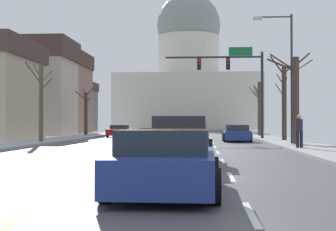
# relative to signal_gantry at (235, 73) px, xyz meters

# --- Properties ---
(ground) EXTENTS (20.00, 180.00, 0.20)m
(ground) POSITION_rel_signal_gantry_xyz_m (-5.46, -13.42, -5.34)
(ground) COLOR #4C4C51
(signal_gantry) EXTENTS (7.91, 0.41, 7.36)m
(signal_gantry) POSITION_rel_signal_gantry_xyz_m (0.00, 0.00, 0.00)
(signal_gantry) COLOR #28282D
(signal_gantry) RESTS_ON ground
(street_lamp_right) EXTENTS (2.41, 0.24, 7.85)m
(street_lamp_right) POSITION_rel_signal_gantry_xyz_m (2.42, -9.69, -0.55)
(street_lamp_right) COLOR #333338
(street_lamp_right) RESTS_ON ground
(capitol_building) EXTENTS (28.68, 22.13, 30.77)m
(capitol_building) POSITION_rel_signal_gantry_xyz_m (-5.46, 62.99, 4.95)
(capitol_building) COLOR beige
(capitol_building) RESTS_ON ground
(sedan_near_00) EXTENTS (2.10, 4.69, 1.23)m
(sedan_near_00) POSITION_rel_signal_gantry_xyz_m (-0.14, -3.37, -4.78)
(sedan_near_00) COLOR navy
(sedan_near_00) RESTS_ON ground
(sedan_near_01) EXTENTS (2.01, 4.59, 1.28)m
(sedan_near_01) POSITION_rel_signal_gantry_xyz_m (-3.79, -9.61, -4.76)
(sedan_near_01) COLOR #6B6056
(sedan_near_01) RESTS_ON ground
(sedan_near_02) EXTENTS (2.14, 4.61, 1.30)m
(sedan_near_02) POSITION_rel_signal_gantry_xyz_m (-3.90, -16.50, -4.75)
(sedan_near_02) COLOR #B71414
(sedan_near_02) RESTS_ON ground
(pickup_truck_near_03) EXTENTS (2.38, 5.61, 1.63)m
(pickup_truck_near_03) POSITION_rel_signal_gantry_xyz_m (-3.49, -23.18, -4.62)
(pickup_truck_near_03) COLOR maroon
(pickup_truck_near_03) RESTS_ON ground
(sedan_near_04) EXTENTS (2.17, 4.47, 1.27)m
(sedan_near_04) POSITION_rel_signal_gantry_xyz_m (-3.43, -30.21, -4.77)
(sedan_near_04) COLOR navy
(sedan_near_04) RESTS_ON ground
(sedan_oncoming_00) EXTENTS (2.05, 4.45, 1.16)m
(sedan_oncoming_00) POSITION_rel_signal_gantry_xyz_m (-10.70, 7.41, -4.81)
(sedan_oncoming_00) COLOR #B71414
(sedan_oncoming_00) RESTS_ON ground
(sedan_oncoming_01) EXTENTS (2.16, 4.63, 1.14)m
(sedan_oncoming_01) POSITION_rel_signal_gantry_xyz_m (-7.11, 20.59, -4.82)
(sedan_oncoming_01) COLOR #6B6056
(sedan_oncoming_01) RESTS_ON ground
(flank_building_01) EXTENTS (8.93, 7.60, 7.69)m
(flank_building_01) POSITION_rel_signal_gantry_xyz_m (-23.97, 35.96, -1.47)
(flank_building_01) COLOR slate
(flank_building_01) RESTS_ON ground
(flank_building_02) EXTENTS (8.85, 9.12, 10.35)m
(flank_building_02) POSITION_rel_signal_gantry_xyz_m (-21.88, 22.26, -0.12)
(flank_building_02) COLOR #8C6656
(flank_building_02) RESTS_ON ground
(flank_building_03) EXTENTS (14.12, 7.32, 10.40)m
(flank_building_03) POSITION_rel_signal_gantry_xyz_m (-23.71, 12.40, -0.09)
(flank_building_03) COLOR #B2A38E
(flank_building_03) RESTS_ON ground
(bare_tree_00) EXTENTS (2.65, 1.26, 5.49)m
(bare_tree_00) POSITION_rel_signal_gantry_xyz_m (2.86, -10.19, -2.45)
(bare_tree_00) COLOR #423328
(bare_tree_00) RESTS_ON ground
(bare_tree_01) EXTENTS (1.55, 2.56, 5.06)m
(bare_tree_01) POSITION_rel_signal_gantry_xyz_m (-14.44, 9.21, -2.88)
(bare_tree_01) COLOR #423328
(bare_tree_01) RESTS_ON ground
(bare_tree_02) EXTENTS (1.36, 2.29, 5.22)m
(bare_tree_02) POSITION_rel_signal_gantry_xyz_m (2.91, 8.66, -2.48)
(bare_tree_02) COLOR #4C3D2D
(bare_tree_02) RESTS_ON ground
(bare_tree_03) EXTENTS (1.97, 1.93, 5.37)m
(bare_tree_03) POSITION_rel_signal_gantry_xyz_m (-13.52, -7.55, -2.43)
(bare_tree_03) COLOR brown
(bare_tree_03) RESTS_ON ground
(bare_tree_04) EXTENTS (2.02, 1.71, 6.12)m
(bare_tree_04) POSITION_rel_signal_gantry_xyz_m (3.24, -3.86, -2.39)
(bare_tree_04) COLOR #423328
(bare_tree_04) RESTS_ON ground
(pedestrian_00) EXTENTS (0.35, 0.34, 1.66)m
(pedestrian_00) POSITION_rel_signal_gantry_xyz_m (2.19, -14.81, -4.30)
(pedestrian_00) COLOR black
(pedestrian_00) RESTS_ON ground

